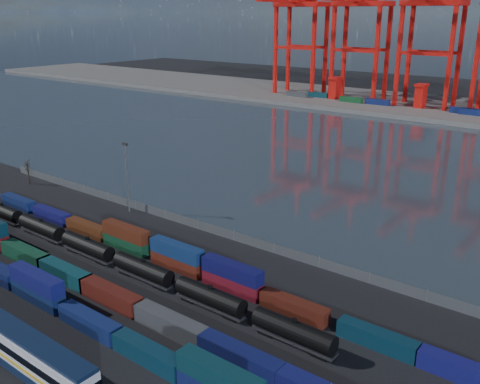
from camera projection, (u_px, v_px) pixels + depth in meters
The scene contains 13 objects.
ground at pixel (129, 294), 89.08m from camera, with size 700.00×700.00×0.00m, color black.
harbor_water at pixel (387, 162), 167.53m from camera, with size 700.00×700.00×0.00m, color #2C3740.
far_quay at pixel (480, 112), 245.66m from camera, with size 700.00×70.00×2.00m, color #514F4C.
container_row_south at pixel (76, 310), 80.21m from camera, with size 140.30×2.44×5.21m.
container_row_mid at pixel (47, 263), 95.92m from camera, with size 141.18×2.62×5.58m.
container_row_north at pixel (238, 282), 88.93m from camera, with size 140.91×2.36×5.03m.
tanker_string at pixel (88, 247), 102.06m from camera, with size 106.24×2.84×4.07m.
waterfront_fence at pixel (234, 236), 109.68m from camera, with size 160.12×0.12×2.20m.
bare_tree at pixel (28, 172), 145.24m from camera, with size 1.79×1.76×7.01m.
yard_light_mast at pixel (127, 174), 123.04m from camera, with size 1.60×0.40×16.60m.
gantry_cranes at pixel (472, 16), 231.47m from camera, with size 202.07×51.97×70.38m.
quay_containers at pixel (447, 109), 240.48m from camera, with size 172.58×10.99×2.60m.
straddle_carriers at pixel (471, 100), 237.47m from camera, with size 140.00×7.00×11.10m.
Camera 1 is at (63.17, -50.92, 44.52)m, focal length 40.00 mm.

